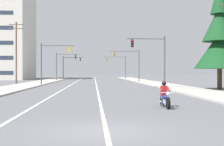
# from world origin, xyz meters

# --- Properties ---
(ground_plane) EXTENTS (400.00, 400.00, 0.00)m
(ground_plane) POSITION_xyz_m (0.00, 0.00, 0.00)
(ground_plane) COLOR #5B5B60
(lane_stripe_center) EXTENTS (0.16, 100.00, 0.01)m
(lane_stripe_center) POSITION_xyz_m (0.14, 45.00, 0.00)
(lane_stripe_center) COLOR beige
(lane_stripe_center) RESTS_ON ground
(lane_stripe_left) EXTENTS (0.16, 100.00, 0.01)m
(lane_stripe_left) POSITION_xyz_m (-3.70, 45.00, 0.00)
(lane_stripe_left) COLOR beige
(lane_stripe_left) RESTS_ON ground
(sidewalk_kerb_right) EXTENTS (4.40, 110.00, 0.14)m
(sidewalk_kerb_right) POSITION_xyz_m (9.80, 40.00, 0.07)
(sidewalk_kerb_right) COLOR #ADA89E
(sidewalk_kerb_right) RESTS_ON ground
(sidewalk_kerb_left) EXTENTS (4.40, 110.00, 0.14)m
(sidewalk_kerb_left) POSITION_xyz_m (-9.80, 40.00, 0.07)
(sidewalk_kerb_left) COLOR #ADA89E
(sidewalk_kerb_left) RESTS_ON ground
(motorcycle_with_rider) EXTENTS (0.70, 2.19, 1.46)m
(motorcycle_with_rider) POSITION_xyz_m (3.69, 6.80, 0.59)
(motorcycle_with_rider) COLOR black
(motorcycle_with_rider) RESTS_ON ground
(traffic_signal_near_right) EXTENTS (4.62, 0.53, 6.20)m
(traffic_signal_near_right) POSITION_xyz_m (6.78, 26.42, 4.08)
(traffic_signal_near_right) COLOR #47474C
(traffic_signal_near_right) RESTS_ON ground
(traffic_signal_near_left) EXTENTS (4.91, 0.38, 6.20)m
(traffic_signal_near_left) POSITION_xyz_m (-6.56, 36.80, 4.10)
(traffic_signal_near_left) COLOR #47474C
(traffic_signal_near_left) RESTS_ON ground
(traffic_signal_mid_right) EXTENTS (5.58, 0.45, 6.20)m
(traffic_signal_mid_right) POSITION_xyz_m (6.69, 49.36, 4.14)
(traffic_signal_mid_right) COLOR #47474C
(traffic_signal_mid_right) RESTS_ON ground
(traffic_signal_mid_left) EXTENTS (5.06, 0.53, 6.20)m
(traffic_signal_mid_left) POSITION_xyz_m (-7.04, 60.77, 4.11)
(traffic_signal_mid_left) COLOR #47474C
(traffic_signal_mid_left) RESTS_ON ground
(traffic_signal_far_right) EXTENTS (5.88, 0.37, 6.20)m
(traffic_signal_far_right) POSITION_xyz_m (6.45, 73.16, 4.16)
(traffic_signal_far_right) COLOR #47474C
(traffic_signal_far_right) RESTS_ON ground
(traffic_signal_far_left) EXTENTS (5.53, 0.55, 6.20)m
(traffic_signal_far_left) POSITION_xyz_m (-6.88, 76.88, 4.14)
(traffic_signal_far_left) COLOR #47474C
(traffic_signal_far_left) RESTS_ON ground
(utility_pole_left_near) EXTENTS (2.32, 0.26, 9.87)m
(utility_pole_left_near) POSITION_xyz_m (-12.51, 40.74, 5.33)
(utility_pole_left_near) COLOR brown
(utility_pole_left_near) RESTS_ON ground
(conifer_tree_right_verge_near) EXTENTS (5.70, 5.70, 12.55)m
(conifer_tree_right_verge_near) POSITION_xyz_m (13.84, 24.28, 5.75)
(conifer_tree_right_verge_near) COLOR #423023
(conifer_tree_right_verge_near) RESTS_ON ground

